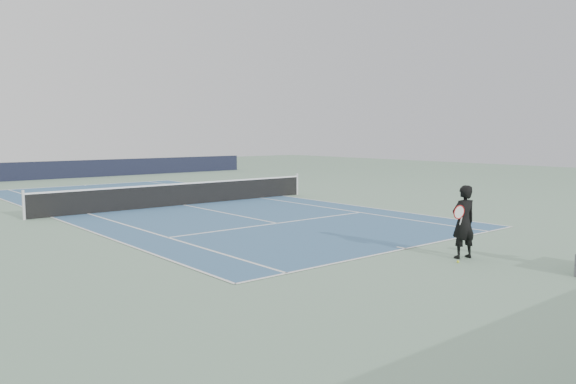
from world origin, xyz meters
TOP-DOWN VIEW (x-y plane):
  - ground at (0.00, 0.00)m, footprint 80.00×80.00m
  - court_surface at (0.00, 0.00)m, footprint 10.97×23.77m
  - tennis_net at (0.00, 0.00)m, footprint 12.90×0.10m
  - windscreen_far at (0.00, 17.88)m, footprint 30.00×0.25m
  - tennis_player at (0.20, -13.47)m, footprint 0.85×0.66m
  - tennis_ball at (-0.32, -13.69)m, footprint 0.06×0.06m

SIDE VIEW (x-z plane):
  - ground at x=0.00m, z-range 0.00..0.00m
  - court_surface at x=0.00m, z-range 0.00..0.01m
  - tennis_ball at x=-0.32m, z-range 0.00..0.06m
  - tennis_net at x=0.00m, z-range -0.03..1.04m
  - windscreen_far at x=0.00m, z-range 0.00..1.20m
  - tennis_player at x=0.20m, z-range 0.00..1.81m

